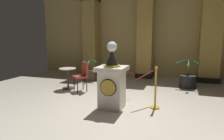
{
  "coord_description": "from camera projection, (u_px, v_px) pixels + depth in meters",
  "views": [
    {
      "loc": [
        1.48,
        -4.86,
        1.79
      ],
      "look_at": [
        -0.11,
        -0.14,
        0.98
      ],
      "focal_mm": 32.76,
      "sensor_mm": 36.0,
      "label": 1
    }
  ],
  "objects": [
    {
      "name": "ground_plane",
      "position": [
        118.0,
        106.0,
        5.3
      ],
      "size": [
        10.76,
        10.76,
        0.0
      ],
      "primitive_type": "plane",
      "color": "beige"
    },
    {
      "name": "back_wall",
      "position": [
        147.0,
        35.0,
        9.28
      ],
      "size": [
        10.76,
        0.16,
        3.72
      ],
      "primitive_type": "cube",
      "color": "tan",
      "rests_on": "ground_plane"
    },
    {
      "name": "pedestal_clock",
      "position": [
        112.0,
        82.0,
        5.09
      ],
      "size": [
        0.71,
        0.71,
        1.68
      ],
      "color": "silver",
      "rests_on": "ground_plane"
    },
    {
      "name": "stanchion_near",
      "position": [
        155.0,
        94.0,
        5.12
      ],
      "size": [
        0.24,
        0.24,
        1.07
      ],
      "color": "gold",
      "rests_on": "ground_plane"
    },
    {
      "name": "stanchion_far",
      "position": [
        117.0,
        84.0,
        6.2
      ],
      "size": [
        0.24,
        0.24,
        1.03
      ],
      "color": "gold",
      "rests_on": "ground_plane"
    },
    {
      "name": "velvet_rope",
      "position": [
        134.0,
        74.0,
        5.59
      ],
      "size": [
        1.02,
        1.01,
        0.22
      ],
      "color": "#591419"
    },
    {
      "name": "column_left",
      "position": [
        91.0,
        37.0,
        9.66
      ],
      "size": [
        0.74,
        0.74,
        3.57
      ],
      "color": "black",
      "rests_on": "ground_plane"
    },
    {
      "name": "column_right",
      "position": [
        210.0,
        37.0,
        8.05
      ],
      "size": [
        0.92,
        0.92,
        3.57
      ],
      "color": "black",
      "rests_on": "ground_plane"
    },
    {
      "name": "column_centre_rear",
      "position": [
        145.0,
        37.0,
        8.86
      ],
      "size": [
        0.77,
        0.77,
        3.57
      ],
      "color": "black",
      "rests_on": "ground_plane"
    },
    {
      "name": "potted_palm_left",
      "position": [
        90.0,
        73.0,
        8.4
      ],
      "size": [
        0.66,
        0.66,
        0.96
      ],
      "color": "#4C3828",
      "rests_on": "ground_plane"
    },
    {
      "name": "potted_palm_right",
      "position": [
        188.0,
        79.0,
        7.21
      ],
      "size": [
        0.81,
        0.79,
        1.09
      ],
      "color": "black",
      "rests_on": "ground_plane"
    },
    {
      "name": "cafe_table",
      "position": [
        68.0,
        76.0,
        7.06
      ],
      "size": [
        0.58,
        0.58,
        0.72
      ],
      "color": "#332D28",
      "rests_on": "ground_plane"
    },
    {
      "name": "cafe_chair_red",
      "position": [
        82.0,
        74.0,
        6.76
      ],
      "size": [
        0.56,
        0.56,
        0.96
      ],
      "color": "black",
      "rests_on": "ground_plane"
    }
  ]
}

